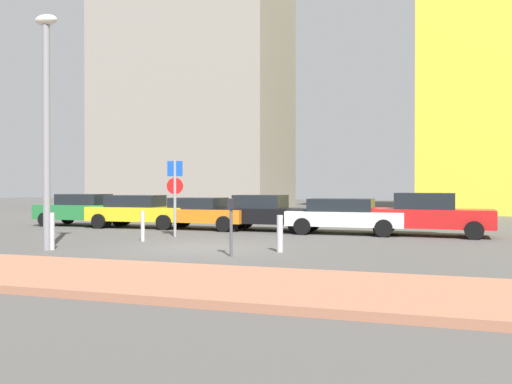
% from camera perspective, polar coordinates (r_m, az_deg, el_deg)
% --- Properties ---
extents(ground_plane, '(120.00, 120.00, 0.00)m').
position_cam_1_polar(ground_plane, '(15.42, -6.12, -6.17)').
color(ground_plane, '#4C4947').
extents(sidewalk_brick, '(40.00, 3.28, 0.14)m').
position_cam_1_polar(sidewalk_brick, '(10.73, -17.94, -8.77)').
color(sidewalk_brick, '#9E664C').
rests_on(sidewalk_brick, ground).
extents(parked_car_green, '(4.60, 1.95, 1.48)m').
position_cam_1_polar(parked_car_green, '(25.23, -18.39, -1.83)').
color(parked_car_green, '#237238').
rests_on(parked_car_green, ground).
extents(parked_car_yellow, '(4.61, 2.04, 1.45)m').
position_cam_1_polar(parked_car_yellow, '(23.39, -12.82, -2.03)').
color(parked_car_yellow, gold).
rests_on(parked_car_yellow, ground).
extents(parked_car_orange, '(4.18, 2.17, 1.35)m').
position_cam_1_polar(parked_car_orange, '(22.15, -6.05, -2.25)').
color(parked_car_orange, orange).
rests_on(parked_car_orange, ground).
extents(parked_car_black, '(4.07, 2.11, 1.48)m').
position_cam_1_polar(parked_car_black, '(21.32, 1.24, -2.24)').
color(parked_car_black, black).
rests_on(parked_car_black, ground).
extents(parked_car_white, '(4.41, 2.06, 1.36)m').
position_cam_1_polar(parked_car_white, '(20.16, 9.73, -2.51)').
color(parked_car_white, white).
rests_on(parked_car_white, ground).
extents(parked_car_red, '(4.64, 2.15, 1.59)m').
position_cam_1_polar(parked_car_red, '(20.01, 18.40, -2.34)').
color(parked_car_red, red).
rests_on(parked_car_red, ground).
extents(parking_sign_post, '(0.59, 0.17, 2.77)m').
position_cam_1_polar(parking_sign_post, '(18.86, -8.95, 0.36)').
color(parking_sign_post, gray).
rests_on(parking_sign_post, ground).
extents(parking_meter, '(0.18, 0.14, 1.51)m').
position_cam_1_polar(parking_meter, '(13.40, -2.77, -3.02)').
color(parking_meter, '#4C4C51').
rests_on(parking_meter, ground).
extents(street_lamp, '(0.70, 0.36, 6.70)m').
position_cam_1_polar(street_lamp, '(15.99, -22.16, 8.28)').
color(street_lamp, gray).
rests_on(street_lamp, ground).
extents(traffic_bollard_near, '(0.17, 0.17, 1.03)m').
position_cam_1_polar(traffic_bollard_near, '(14.33, 2.66, -4.62)').
color(traffic_bollard_near, '#B7B7BC').
rests_on(traffic_bollard_near, ground).
extents(traffic_bollard_mid, '(0.15, 0.15, 1.07)m').
position_cam_1_polar(traffic_bollard_mid, '(15.91, -21.64, -4.06)').
color(traffic_bollard_mid, '#B7B7BC').
rests_on(traffic_bollard_mid, ground).
extents(traffic_bollard_far, '(0.13, 0.13, 1.02)m').
position_cam_1_polar(traffic_bollard_far, '(17.53, -12.42, -3.70)').
color(traffic_bollard_far, '#B7B7BC').
rests_on(traffic_bollard_far, ground).
extents(building_under_construction, '(14.46, 11.00, 20.13)m').
position_cam_1_polar(building_under_construction, '(44.70, -6.49, 11.20)').
color(building_under_construction, gray).
rests_on(building_under_construction, ground).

